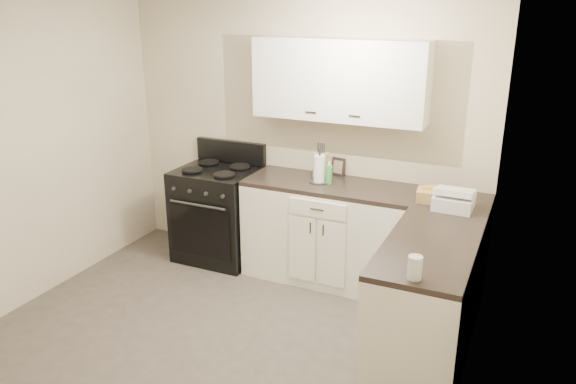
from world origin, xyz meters
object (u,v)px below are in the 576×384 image
at_px(knife_block, 321,165).
at_px(wicker_basket, 435,196).
at_px(paper_towel, 319,169).
at_px(stove, 218,214).
at_px(countertop_grill, 454,202).

distance_m(knife_block, wicker_basket, 1.11).
distance_m(knife_block, paper_towel, 0.14).
relative_size(knife_block, paper_towel, 0.96).
height_order(knife_block, paper_towel, paper_towel).
height_order(stove, countertop_grill, countertop_grill).
relative_size(paper_towel, countertop_grill, 0.85).
xyz_separation_m(stove, knife_block, (1.04, 0.14, 0.60)).
bearing_deg(knife_block, wicker_basket, 5.99).
distance_m(knife_block, countertop_grill, 1.29).
height_order(stove, knife_block, knife_block).
bearing_deg(countertop_grill, stove, 177.25).
xyz_separation_m(stove, wicker_basket, (2.12, -0.07, 0.53)).
xyz_separation_m(paper_towel, countertop_grill, (1.21, -0.19, -0.07)).
bearing_deg(paper_towel, knife_block, 106.09).
relative_size(stove, countertop_grill, 3.15).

